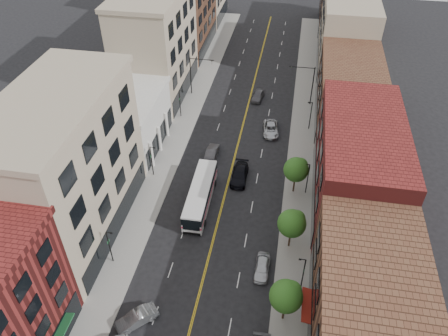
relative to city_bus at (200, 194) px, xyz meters
The scene contains 28 objects.
sidewalk_left 17.23m from the city_bus, 114.43° to the left, with size 4.00×110.00×0.15m, color gray.
sidewalk_right 20.33m from the city_bus, 50.43° to the left, with size 4.00×110.00×0.15m, color gray.
bldg_l_tanoffice 17.08m from the city_bus, 155.63° to the right, with size 10.00×22.00×18.00m, color tan.
bldg_l_white 18.40m from the city_bus, 140.51° to the left, with size 10.00×14.00×8.00m, color silver.
bldg_l_far_a 32.71m from the city_bus, 116.22° to the left, with size 10.00×20.00×18.00m, color tan.
bldg_l_far_b 50.94m from the city_bus, 106.17° to the left, with size 10.00×20.00×15.00m, color brown.
bldg_r_mid 20.87m from the city_bus, 13.05° to the left, with size 10.00×22.00×12.00m, color maroon.
bldg_r_far_a 32.60m from the city_bus, 52.15° to the left, with size 10.00×20.00×10.00m, color brown.
bldg_r_far_b 50.96m from the city_bus, 66.88° to the left, with size 10.00×22.00×14.00m, color tan.
bldg_r_far_c 69.63m from the city_bus, 73.36° to the left, with size 10.00×18.00×11.00m, color brown.
tree_r_1 19.78m from the city_bus, 51.24° to the right, with size 3.40×3.40×5.59m.
tree_r_2 13.60m from the city_bus, 23.38° to the right, with size 3.40×3.40×5.59m.
tree_r_3 13.37m from the city_bus, 20.87° to the left, with size 3.40×3.40×5.59m.
lamp_l_1 13.99m from the city_bus, 125.25° to the right, with size 0.81×0.55×5.05m.
lamp_l_2 9.35m from the city_bus, 150.16° to the left, with size 0.81×0.55×5.05m.
lamp_l_3 22.16m from the city_bus, 111.32° to the left, with size 0.81×0.55×5.05m.
lamp_r_1 17.97m from the city_bus, 39.41° to the right, with size 0.81×0.55×5.05m.
lamp_r_2 14.66m from the city_bus, 18.42° to the left, with size 0.81×0.55×5.05m.
lamp_r_3 24.87m from the city_bus, 56.09° to the left, with size 0.81×0.55×5.05m.
signal_mast_left 29.69m from the city_bus, 104.43° to the left, with size 4.49×0.18×7.20m.
signal_mast_right 31.63m from the city_bus, 65.28° to the left, with size 4.49×0.18×7.20m.
city_bus is the anchor object (origin of this frame).
car_angle_b 18.71m from the city_bus, 98.29° to the right, with size 1.57×4.51×1.49m, color gray.
car_parked_far 13.53m from the city_bus, 45.88° to the right, with size 1.70×4.22×1.44m, color silver.
car_lane_behind 10.76m from the city_bus, 93.09° to the left, with size 1.55×4.45×1.47m, color #444348.
car_lane_a 7.53m from the city_bus, 53.85° to the left, with size 2.23×5.49×1.59m, color black.
car_lane_b 20.09m from the city_bus, 67.38° to the left, with size 2.42×5.25×1.46m, color #BABDC3.
car_lane_c 29.19m from the city_bus, 81.32° to the left, with size 1.79×4.44×1.51m, color #56555B.
Camera 1 is at (7.68, -21.96, 41.45)m, focal length 35.00 mm.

